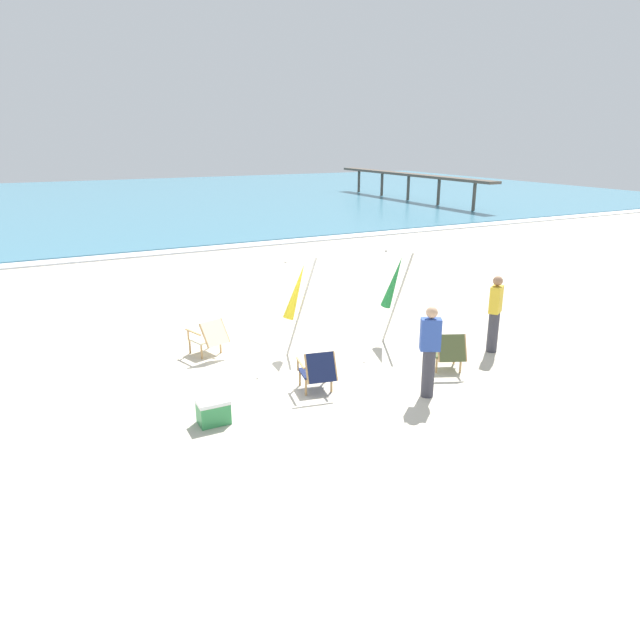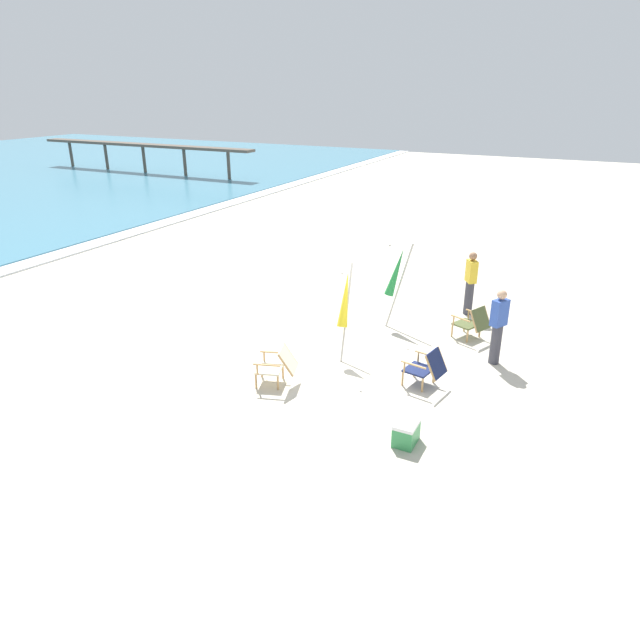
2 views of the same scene
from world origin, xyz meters
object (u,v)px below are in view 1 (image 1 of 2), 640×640
object	(u,v)px
beach_chair_front_right	(318,370)
umbrella_furled_yellow	(296,292)
beach_chair_far_center	(209,336)
person_by_waterline	(429,351)
umbrella_furled_green	(394,283)
cooler_box	(213,412)
person_near_chairs	(495,313)
beach_chair_mid_center	(449,351)

from	to	relation	value
beach_chair_front_right	umbrella_furled_yellow	bearing A→B (deg)	75.76
beach_chair_far_center	person_by_waterline	size ratio (longest dim) A/B	0.56
umbrella_furled_green	cooler_box	size ratio (longest dim) A/B	4.19
umbrella_furled_yellow	person_by_waterline	world-z (taller)	umbrella_furled_yellow
umbrella_furled_yellow	person_near_chairs	size ratio (longest dim) A/B	1.23
beach_chair_far_center	umbrella_furled_yellow	distance (m)	2.01
beach_chair_far_center	cooler_box	size ratio (longest dim) A/B	1.87
cooler_box	beach_chair_front_right	bearing A→B (deg)	7.66
umbrella_furled_green	person_by_waterline	size ratio (longest dim) A/B	1.26
umbrella_furled_yellow	person_by_waterline	size ratio (longest dim) A/B	1.23
beach_chair_far_center	umbrella_furled_green	distance (m)	4.05
umbrella_furled_green	person_by_waterline	bearing A→B (deg)	-110.91
beach_chair_far_center	person_by_waterline	distance (m)	4.60
cooler_box	beach_chair_far_center	bearing A→B (deg)	74.55
umbrella_furled_yellow	umbrella_furled_green	bearing A→B (deg)	-9.71
beach_chair_front_right	beach_chair_far_center	world-z (taller)	beach_chair_front_right
person_by_waterline	beach_chair_far_center	bearing A→B (deg)	128.01
beach_chair_mid_center	beach_chair_front_right	size ratio (longest dim) A/B	1.08
beach_chair_mid_center	umbrella_furled_yellow	xyz separation A→B (m)	(-2.16, 2.25, 0.88)
beach_chair_front_right	person_by_waterline	size ratio (longest dim) A/B	0.51
umbrella_furled_green	cooler_box	distance (m)	5.09
beach_chair_far_center	umbrella_furled_yellow	world-z (taller)	umbrella_furled_yellow
beach_chair_far_center	person_by_waterline	xyz separation A→B (m)	(2.82, -3.61, 0.42)
umbrella_furled_yellow	umbrella_furled_green	world-z (taller)	umbrella_furled_green
beach_chair_far_center	umbrella_furled_yellow	bearing A→B (deg)	-21.53
beach_chair_mid_center	umbrella_furled_yellow	world-z (taller)	umbrella_furled_yellow
person_near_chairs	person_by_waterline	distance (m)	2.79
beach_chair_front_right	umbrella_furled_yellow	xyz separation A→B (m)	(0.50, 1.95, 0.88)
umbrella_furled_green	person_near_chairs	world-z (taller)	umbrella_furled_green
beach_chair_far_center	person_by_waterline	bearing A→B (deg)	-51.99
beach_chair_mid_center	umbrella_furled_green	bearing A→B (deg)	90.98
person_near_chairs	cooler_box	xyz separation A→B (m)	(-6.16, -0.42, -0.64)
umbrella_furled_yellow	person_by_waterline	bearing A→B (deg)	-68.84
umbrella_furled_yellow	beach_chair_front_right	bearing A→B (deg)	-104.24
beach_chair_far_center	beach_chair_mid_center	bearing A→B (deg)	-37.16
umbrella_furled_green	beach_chair_front_right	bearing A→B (deg)	-148.77
beach_chair_front_right	umbrella_furled_yellow	size ratio (longest dim) A/B	0.41
beach_chair_mid_center	person_by_waterline	size ratio (longest dim) A/B	0.55
beach_chair_mid_center	umbrella_furled_green	distance (m)	2.09
umbrella_furled_yellow	cooler_box	world-z (taller)	umbrella_furled_yellow
umbrella_furled_yellow	beach_chair_far_center	bearing A→B (deg)	158.47
beach_chair_front_right	person_near_chairs	xyz separation A→B (m)	(4.18, 0.15, 0.41)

